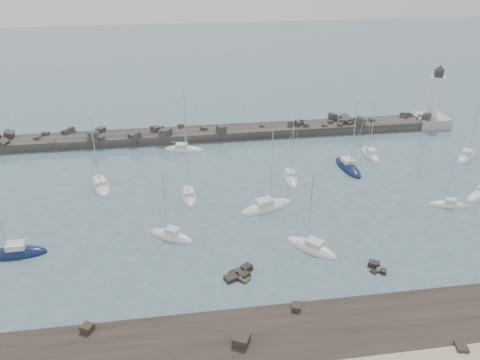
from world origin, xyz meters
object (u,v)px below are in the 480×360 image
object	(u,v)px
sailboat_7	(266,207)
sailboat_10	(370,155)
sailboat_3	(189,196)
sailboat_6	(290,179)
sailboat_4	(184,150)
sailboat_8	(348,168)
sailboat_1	(101,186)
sailboat_2	(15,254)
sailboat_13	(312,248)
sailboat_9	(448,205)
sailboat_12	(466,157)
sailboat_5	(171,237)
lighthouse	(431,113)

from	to	relation	value
sailboat_7	sailboat_10	distance (m)	29.84
sailboat_3	sailboat_6	distance (m)	18.71
sailboat_4	sailboat_8	size ratio (longest dim) A/B	0.88
sailboat_3	sailboat_10	xyz separation A→B (m)	(36.52, 11.58, 0.01)
sailboat_3	sailboat_10	bearing A→B (deg)	17.60
sailboat_1	sailboat_4	world-z (taller)	sailboat_1
sailboat_2	sailboat_4	bearing A→B (deg)	53.36
sailboat_8	sailboat_13	distance (m)	27.89
sailboat_4	sailboat_9	distance (m)	50.23
sailboat_13	sailboat_12	bearing A→B (deg)	33.15
sailboat_1	sailboat_3	size ratio (longest dim) A/B	1.14
sailboat_10	sailboat_12	xyz separation A→B (m)	(18.46, -3.59, 0.01)
sailboat_1	sailboat_2	bearing A→B (deg)	-116.10
sailboat_1	sailboat_2	size ratio (longest dim) A/B	1.00
sailboat_6	sailboat_8	xyz separation A→B (m)	(11.82, 2.81, 0.01)
sailboat_3	sailboat_12	distance (m)	55.56
sailboat_7	sailboat_9	xyz separation A→B (m)	(28.99, -3.59, -0.01)
sailboat_3	sailboat_12	xyz separation A→B (m)	(54.98, 7.99, 0.02)
sailboat_1	sailboat_5	world-z (taller)	sailboat_1
sailboat_7	sailboat_6	bearing A→B (deg)	56.62
lighthouse	sailboat_7	bearing A→B (deg)	-144.72
sailboat_7	sailboat_4	bearing A→B (deg)	115.70
lighthouse	sailboat_13	distance (m)	59.68
sailboat_6	sailboat_9	distance (m)	26.23
sailboat_5	sailboat_10	distance (m)	45.93
sailboat_5	sailboat_7	size ratio (longest dim) A/B	0.78
sailboat_3	sailboat_6	bearing A→B (deg)	11.97
sailboat_7	sailboat_13	bearing A→B (deg)	-71.36
sailboat_6	sailboat_5	bearing A→B (deg)	-144.01
sailboat_2	sailboat_10	distance (m)	65.45
sailboat_2	sailboat_10	bearing A→B (deg)	21.88
sailboat_6	sailboat_7	bearing A→B (deg)	-123.38
sailboat_6	sailboat_12	world-z (taller)	sailboat_12
sailboat_8	sailboat_4	bearing A→B (deg)	156.71
sailboat_3	sailboat_8	bearing A→B (deg)	12.52
sailboat_1	sailboat_2	distance (m)	21.00
lighthouse	sailboat_10	xyz separation A→B (m)	(-20.31, -14.51, -2.95)
sailboat_2	lighthouse	bearing A→B (deg)	25.64
sailboat_8	sailboat_10	world-z (taller)	sailboat_8
sailboat_7	sailboat_13	xyz separation A→B (m)	(4.00, -11.85, -0.00)
lighthouse	sailboat_3	world-z (taller)	lighthouse
sailboat_3	sailboat_1	bearing A→B (deg)	157.99
sailboat_2	sailboat_9	bearing A→B (deg)	3.21
sailboat_4	lighthouse	bearing A→B (deg)	6.43
sailboat_5	sailboat_8	distance (m)	37.96
lighthouse	sailboat_12	world-z (taller)	lighthouse
sailboat_8	sailboat_1	bearing A→B (deg)	-179.19
lighthouse	sailboat_5	xyz separation A→B (m)	(-59.93, -37.76, -2.94)
lighthouse	sailboat_3	xyz separation A→B (m)	(-56.83, -26.10, -2.96)
lighthouse	sailboat_12	distance (m)	18.43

